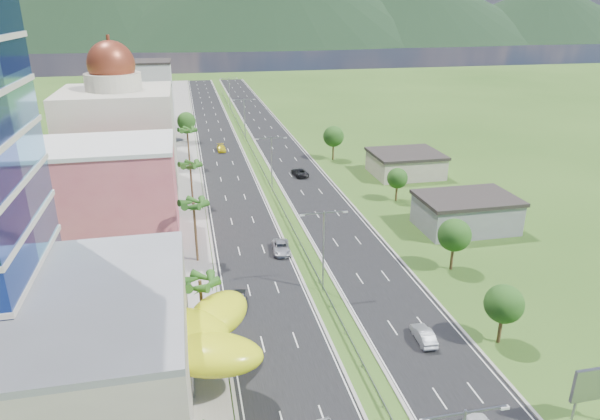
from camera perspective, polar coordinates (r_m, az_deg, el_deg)
ground at (r=61.79m, az=4.81°, el=-13.03°), size 500.00×500.00×0.00m
road_left at (r=143.21m, az=-8.61°, el=6.90°), size 11.00×260.00×0.04m
road_right at (r=144.84m, az=-2.64°, el=7.28°), size 11.00×260.00×0.04m
sidewalk_left at (r=142.97m, az=-12.43°, el=6.63°), size 7.00×260.00×0.12m
median_guardrail at (r=126.39m, az=-4.63°, el=5.44°), size 0.10×216.06×0.76m
streetlight_median_b at (r=66.86m, az=2.52°, el=-3.53°), size 6.04×0.25×11.00m
streetlight_median_c at (r=103.77m, az=-3.06°, el=5.51°), size 6.04×0.25×11.00m
streetlight_median_d at (r=147.24m, az=-5.94°, el=10.10°), size 6.04×0.25×11.00m
streetlight_median_e at (r=191.41m, az=-7.54°, el=12.57°), size 6.04×0.25×11.00m
mall_podium at (r=54.21m, az=-28.37°, el=-14.26°), size 30.00×24.00×11.00m
lime_canopy at (r=53.81m, az=-15.10°, el=-13.11°), size 18.00×15.00×7.40m
pink_shophouse at (r=86.04m, az=-19.76°, el=1.46°), size 20.00×15.00×15.00m
domed_building at (r=107.01m, az=-18.65°, el=7.46°), size 20.00×20.00×28.70m
midrise_grey at (r=131.93m, az=-17.04°, el=8.56°), size 16.00×15.00×16.00m
midrise_beige at (r=153.74m, az=-16.44°, el=9.73°), size 16.00×15.00×13.00m
midrise_white at (r=175.97m, az=-16.10°, el=11.95°), size 16.00×15.00×18.00m
billboard at (r=54.07m, az=29.32°, el=-15.95°), size 5.20×0.35×6.20m
shed_near at (r=91.51m, az=17.25°, el=-0.42°), size 15.00×10.00×5.00m
shed_far at (r=117.88m, az=11.17°, el=4.75°), size 14.00×12.00×4.40m
palm_tree_b at (r=57.72m, az=-10.61°, el=-7.79°), size 3.60×3.60×8.10m
palm_tree_c at (r=75.39m, az=-11.28°, el=0.43°), size 3.60×3.60×9.60m
palm_tree_d at (r=97.56m, az=-11.63°, el=4.57°), size 3.60×3.60×8.60m
palm_tree_e at (r=121.60m, az=-11.93°, el=8.17°), size 3.60×3.60×9.40m
leafy_tree_lfar at (r=146.63m, az=-12.03°, el=9.24°), size 4.90×4.90×8.05m
leafy_tree_ra at (r=61.69m, az=20.93°, el=-9.35°), size 4.20×4.20×6.90m
leafy_tree_rb at (r=75.87m, az=16.15°, el=-2.60°), size 4.55×4.55×7.47m
leafy_tree_rc at (r=101.03m, az=10.34°, el=3.35°), size 3.85×3.85×6.33m
leafy_tree_rd at (r=126.78m, az=3.59°, el=7.84°), size 4.90×4.90×8.05m
mountain_ridge at (r=505.62m, az=-3.71°, el=17.15°), size 860.00×140.00×90.00m
car_dark_left at (r=66.64m, az=-6.53°, el=-9.56°), size 2.18×4.62×1.46m
car_silver_mid_left at (r=79.68m, az=-2.02°, el=-4.01°), size 3.01×5.65×1.51m
car_yellow_far_left at (r=136.49m, az=-8.39°, el=6.53°), size 2.12×5.07×1.46m
car_silver_right at (r=61.51m, az=13.05°, el=-12.86°), size 1.87×4.68×1.52m
car_dark_far_right at (r=115.20m, az=-0.03°, el=4.06°), size 3.17×5.88×1.57m
motorcycle at (r=65.68m, az=-7.59°, el=-10.28°), size 0.73×1.79×1.11m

